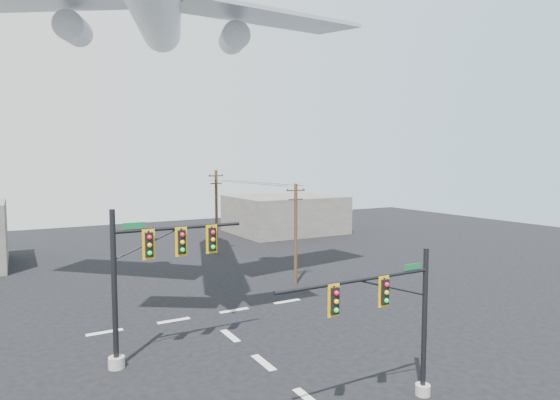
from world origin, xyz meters
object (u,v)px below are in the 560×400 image
signal_mast_far (149,276)px  utility_pole_b (216,210)px  utility_pole_a (296,232)px  signal_mast_near (396,322)px  airliner (156,10)px

signal_mast_far → utility_pole_b: utility_pole_b is taller
utility_pole_b → utility_pole_a: bearing=-102.0°
signal_mast_near → utility_pole_b: 32.60m
signal_mast_near → utility_pole_b: size_ratio=0.83×
signal_mast_near → airliner: (-3.89, 19.73, 16.69)m
signal_mast_far → utility_pole_b: 26.53m
signal_mast_near → utility_pole_b: utility_pole_b is taller
signal_mast_far → signal_mast_near: bearing=-50.1°
signal_mast_far → utility_pole_a: utility_pole_a is taller
signal_mast_near → utility_pole_a: 18.81m
signal_mast_near → signal_mast_far: 11.60m
signal_mast_near → airliner: size_ratio=0.24×
utility_pole_a → airliner: 18.94m
utility_pole_a → utility_pole_b: 14.44m
utility_pole_a → signal_mast_near: bearing=-105.7°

